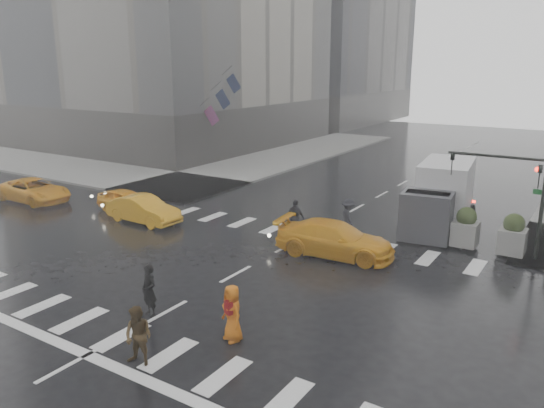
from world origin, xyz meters
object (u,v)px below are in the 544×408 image
Objects in this scene: pedestrian_brown at (138,336)px; box_truck at (441,195)px; taxi_front at (126,201)px; traffic_signal_pole at (518,186)px; pedestrian_orange at (232,313)px; taxi_mid at (143,210)px.

pedestrian_brown is 17.70m from box_truck.
pedestrian_brown reaches higher than taxi_front.
taxi_front is 17.28m from box_truck.
traffic_signal_pole is 20.40m from taxi_front.
pedestrian_orange is at bearing -115.81° from traffic_signal_pole.
taxi_front is (-13.93, 8.51, -0.26)m from pedestrian_orange.
pedestrian_orange is at bearing -122.01° from taxi_mid.
traffic_signal_pole is 0.71× the size of box_truck.
box_truck reaches higher than taxi_mid.
traffic_signal_pole is 13.86m from pedestrian_orange.
taxi_front is at bearing -165.64° from box_truck.
box_truck is (-3.84, 2.51, -1.41)m from traffic_signal_pole.
box_truck is (2.11, 14.82, 0.90)m from pedestrian_orange.
traffic_signal_pole is 4.80m from box_truck.
taxi_front is at bearing -169.18° from traffic_signal_pole.
pedestrian_brown is at bearing -133.61° from taxi_mid.
traffic_signal_pole is 18.26m from taxi_mid.
pedestrian_orange is (1.39, 2.50, 0.03)m from pedestrian_brown.
box_truck is at bearing 146.80° from traffic_signal_pole.
pedestrian_orange reaches higher than taxi_mid.
box_truck is at bearing -60.58° from taxi_mid.
pedestrian_orange is (-5.95, -12.31, -2.31)m from traffic_signal_pole.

